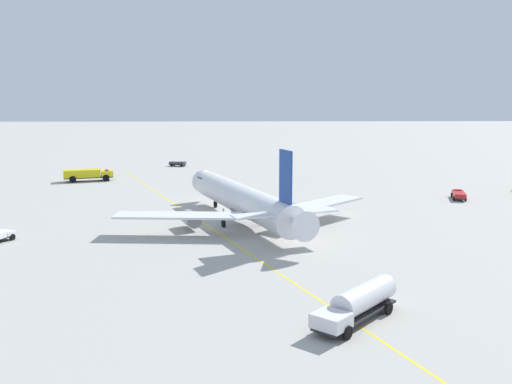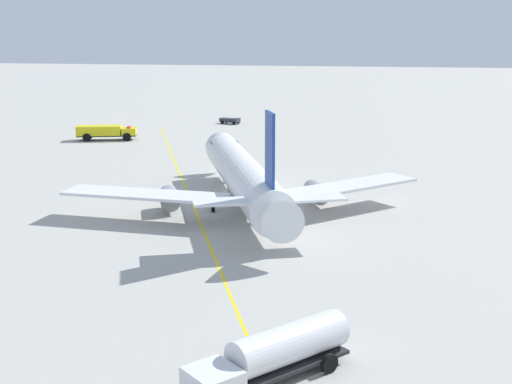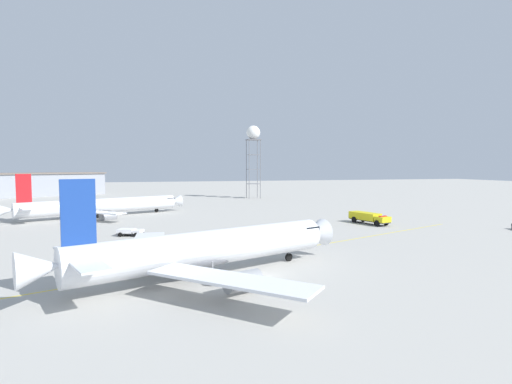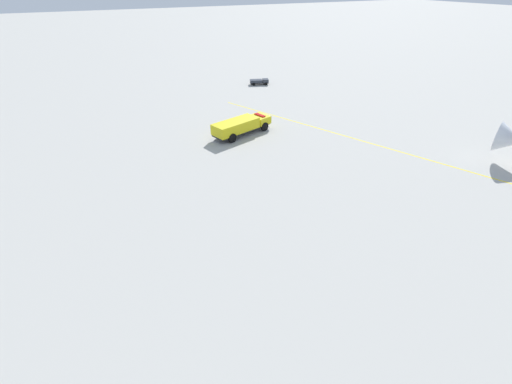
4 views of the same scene
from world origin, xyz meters
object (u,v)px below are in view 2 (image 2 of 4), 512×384
(airliner_main, at_px, (244,178))
(fuel_tanker_truck, at_px, (276,352))
(fire_tender_truck, at_px, (105,131))
(baggage_truck_truck, at_px, (230,120))

(airliner_main, height_order, fuel_tanker_truck, airliner_main)
(fire_tender_truck, relative_size, fuel_tanker_truck, 1.17)
(fuel_tanker_truck, bearing_deg, fire_tender_truck, -109.85)
(fuel_tanker_truck, bearing_deg, airliner_main, -124.10)
(fire_tender_truck, distance_m, baggage_truck_truck, 29.93)
(airliner_main, xyz_separation_m, fire_tender_truck, (41.60, 33.21, -1.67))
(airliner_main, bearing_deg, fuel_tanker_truck, 173.35)
(fire_tender_truck, relative_size, baggage_truck_truck, 2.34)
(airliner_main, height_order, fire_tender_truck, airliner_main)
(airliner_main, relative_size, fuel_tanker_truck, 4.20)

